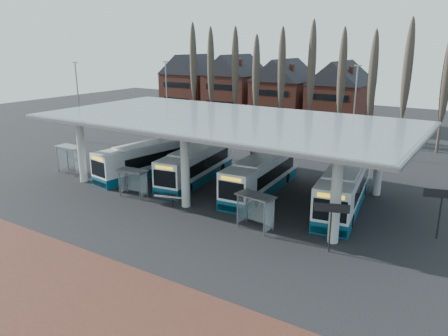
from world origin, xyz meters
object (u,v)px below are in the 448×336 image
Objects in this scene: bus_2 at (262,175)px; shelter_0 at (71,153)px; bus_3 at (344,187)px; bus_0 at (149,159)px; shelter_2 at (257,204)px; bus_1 at (197,165)px; shelter_1 at (134,177)px.

bus_2 is 3.99× the size of shelter_0.
bus_0 is at bearing 175.81° from bus_3.
shelter_2 is (-3.77, -7.47, 0.25)m from bus_3.
shelter_0 is (-18.62, -5.09, 0.46)m from bus_2.
bus_1 is (5.16, 0.93, 0.01)m from bus_0.
bus_1 is at bearing 178.86° from bus_2.
bus_2 is at bearing 124.40° from shelter_2.
bus_2 is at bearing 33.52° from shelter_1.
bus_3 is 4.72× the size of shelter_1.
bus_0 is 11.91m from bus_2.
bus_2 reaches higher than shelter_1.
bus_2 reaches higher than shelter_0.
bus_1 is 12.84m from shelter_0.
bus_3 is 4.22× the size of shelter_0.
shelter_0 reaches higher than shelter_1.
shelter_0 is at bearing -167.04° from bus_1.
bus_3 reaches higher than bus_2.
shelter_2 is at bearing -5.21° from shelter_0.
bus_0 is 1.00× the size of bus_1.
shelter_1 is at bearing -145.40° from bus_2.
shelter_0 is 1.01× the size of shelter_2.
shelter_2 is (10.11, -6.87, 0.34)m from bus_1.
bus_3 is at bearing 12.00° from shelter_0.
bus_0 is 0.94× the size of bus_3.
shelter_2 is at bearing -12.25° from bus_0.
bus_3 is at bearing 72.29° from shelter_2.
bus_3 is at bearing -2.65° from bus_2.
bus_0 reaches higher than shelter_1.
bus_2 is 19.31m from shelter_0.
bus_3 reaches higher than shelter_2.
shelter_2 is at bearing -125.54° from bus_3.
shelter_1 is at bearing -50.00° from bus_0.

